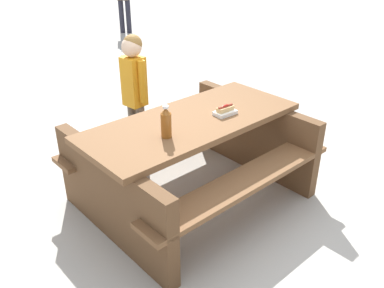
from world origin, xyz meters
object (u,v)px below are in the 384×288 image
hotdog_tray (225,111)px  child_in_coat (134,82)px  soda_bottle (166,123)px  picnic_table (192,153)px

hotdog_tray → child_in_coat: 1.06m
soda_bottle → hotdog_tray: soda_bottle is taller
picnic_table → soda_bottle: soda_bottle is taller
picnic_table → hotdog_tray: bearing=-10.9°
soda_bottle → child_in_coat: 1.13m
hotdog_tray → child_in_coat: size_ratio=0.16×
picnic_table → child_in_coat: bearing=97.0°
picnic_table → child_in_coat: 1.00m
soda_bottle → child_in_coat: child_in_coat is taller
soda_bottle → child_in_coat: (0.20, 1.11, -0.07)m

